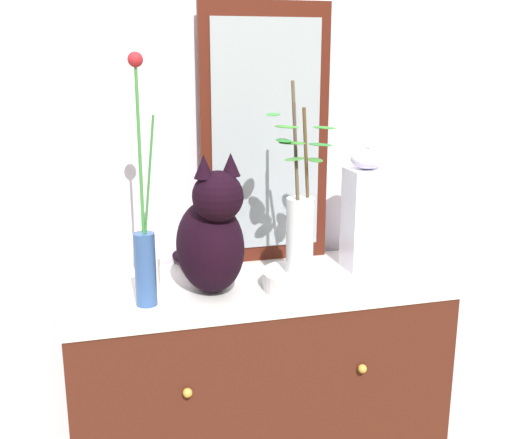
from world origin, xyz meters
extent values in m
cube|color=silver|center=(0.00, 0.29, 1.30)|extent=(4.40, 0.08, 2.60)
cube|color=#411B12|center=(0.00, 0.00, 0.42)|extent=(1.04, 0.41, 0.84)
cube|color=silver|center=(0.00, 0.00, 0.85)|extent=(1.06, 0.42, 0.02)
sphere|color=#B79338|center=(-0.23, -0.22, 0.67)|extent=(0.02, 0.02, 0.02)
sphere|color=#B79338|center=(0.23, -0.22, 0.67)|extent=(0.02, 0.02, 0.02)
cube|color=#42150C|center=(0.08, 0.19, 1.24)|extent=(0.39, 0.03, 0.76)
cube|color=gray|center=(0.08, 0.18, 1.24)|extent=(0.33, 0.01, 0.67)
ellipsoid|color=black|center=(-0.13, -0.03, 0.99)|extent=(0.21, 0.25, 0.25)
sphere|color=black|center=(-0.12, -0.09, 1.13)|extent=(0.13, 0.13, 0.13)
cone|color=black|center=(-0.09, -0.09, 1.21)|extent=(0.05, 0.05, 0.06)
cone|color=black|center=(-0.16, -0.10, 1.21)|extent=(0.05, 0.05, 0.06)
cylinder|color=black|center=(-0.17, 0.17, 0.88)|extent=(0.06, 0.18, 0.03)
cylinder|color=#2D4D84|center=(-0.31, -0.09, 0.95)|extent=(0.05, 0.05, 0.19)
cylinder|color=#347C33|center=(-0.31, -0.09, 1.25)|extent=(0.01, 0.01, 0.40)
sphere|color=#A31C22|center=(-0.31, -0.09, 1.46)|extent=(0.04, 0.04, 0.04)
cylinder|color=#2B722C|center=(-0.29, -0.09, 1.19)|extent=(0.04, 0.01, 0.29)
cylinder|color=silver|center=(0.10, -0.07, 0.88)|extent=(0.20, 0.20, 0.05)
cylinder|color=silver|center=(0.10, -0.07, 1.01)|extent=(0.07, 0.07, 0.20)
cylinder|color=#493F29|center=(0.09, -0.08, 1.22)|extent=(0.01, 0.07, 0.38)
ellipsoid|color=#2A8030|center=(0.05, -0.09, 1.27)|extent=(0.04, 0.07, 0.01)
ellipsoid|color=#307F37|center=(0.02, -0.08, 1.33)|extent=(0.06, 0.08, 0.01)
cylinder|color=#46342B|center=(0.09, -0.08, 1.19)|extent=(0.02, 0.04, 0.33)
ellipsoid|color=#3D7A32|center=(0.08, -0.10, 1.22)|extent=(0.08, 0.07, 0.01)
ellipsoid|color=#38852B|center=(0.07, -0.10, 1.26)|extent=(0.08, 0.06, 0.01)
ellipsoid|color=#3A852F|center=(0.05, -0.10, 1.30)|extent=(0.07, 0.08, 0.01)
cylinder|color=brown|center=(0.11, -0.08, 1.19)|extent=(0.05, 0.06, 0.32)
ellipsoid|color=#34762A|center=(0.13, -0.10, 1.22)|extent=(0.04, 0.07, 0.01)
ellipsoid|color=#2C7832|center=(0.14, -0.11, 1.26)|extent=(0.07, 0.08, 0.01)
ellipsoid|color=#2E7C2C|center=(0.15, -0.10, 1.30)|extent=(0.07, 0.08, 0.01)
cube|color=white|center=(0.34, 0.03, 1.01)|extent=(0.11, 0.11, 0.30)
ellipsoid|color=silver|center=(0.34, 0.03, 1.19)|extent=(0.10, 0.10, 0.06)
sphere|color=white|center=(0.34, 0.03, 1.23)|extent=(0.02, 0.02, 0.02)
cylinder|color=beige|center=(-0.28, 0.04, 0.90)|extent=(0.04, 0.04, 0.08)
cylinder|color=black|center=(-0.28, 0.04, 0.95)|extent=(0.00, 0.00, 0.01)
camera|label=1|loc=(-0.43, -1.59, 1.47)|focal=43.79mm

